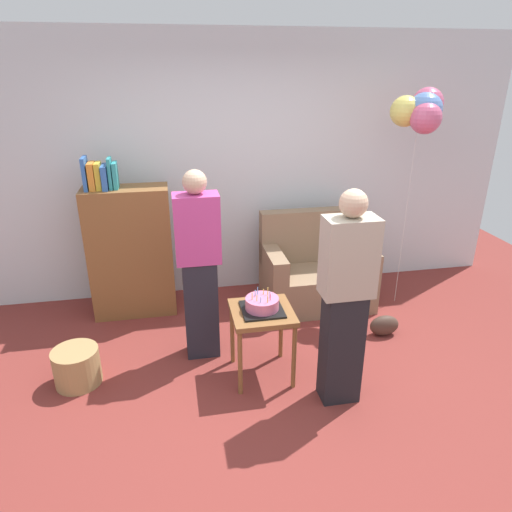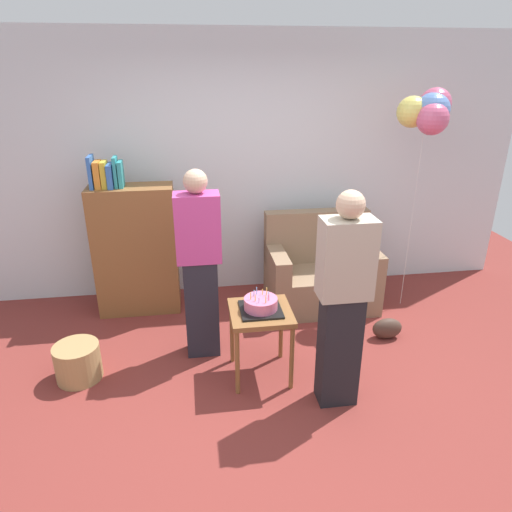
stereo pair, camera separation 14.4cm
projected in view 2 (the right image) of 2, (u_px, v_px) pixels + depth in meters
ground_plane at (277, 400)px, 3.48m from camera, size 8.00×8.00×0.00m
wall_back at (243, 168)px, 4.83m from camera, size 6.00×0.10×2.70m
couch at (320, 273)px, 4.79m from camera, size 1.10×0.70×0.96m
bookshelf at (135, 248)px, 4.54m from camera, size 0.80×0.36×1.60m
side_table at (261, 320)px, 3.58m from camera, size 0.48×0.48×0.60m
birthday_cake at (261, 305)px, 3.53m from camera, size 0.32×0.32×0.17m
person_blowing_candles at (200, 265)px, 3.76m from camera, size 0.36×0.22×1.63m
person_holding_cake at (343, 302)px, 3.18m from camera, size 0.36×0.22×1.63m
wicker_basket at (78, 362)px, 3.67m from camera, size 0.36×0.36×0.30m
handbag at (387, 328)px, 4.24m from camera, size 0.28×0.14×0.20m
balloon_bunch at (428, 111)px, 4.14m from camera, size 0.49×0.44×2.17m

